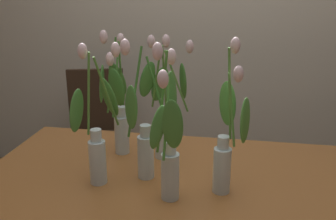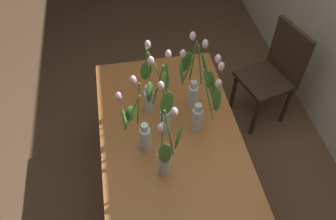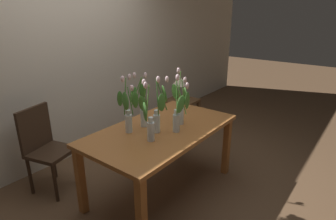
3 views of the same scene
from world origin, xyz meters
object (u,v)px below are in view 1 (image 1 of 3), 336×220
tulip_vase_1 (168,156)px  dining_chair (97,127)px  tulip_vase_3 (226,147)px  tulip_vase_4 (118,110)px  dining_table (171,195)px  tulip_vase_5 (147,135)px  tulip_vase_0 (163,110)px  tulip_vase_2 (97,138)px

tulip_vase_1 → dining_chair: bearing=121.2°
tulip_vase_3 → tulip_vase_4: (-0.50, 0.26, 0.03)m
dining_table → tulip_vase_5: (-0.09, -0.04, 0.28)m
dining_table → tulip_vase_4: tulip_vase_4 is taller
tulip_vase_0 → tulip_vase_3: 0.41m
dining_table → dining_chair: dining_chair is taller
tulip_vase_3 → tulip_vase_4: 0.57m
tulip_vase_2 → tulip_vase_3: tulip_vase_3 is taller
tulip_vase_2 → tulip_vase_3: (0.51, 0.01, -0.00)m
tulip_vase_4 → tulip_vase_5: bearing=-49.8°
tulip_vase_4 → tulip_vase_5: size_ratio=1.00×
tulip_vase_0 → tulip_vase_4: 0.21m
tulip_vase_0 → tulip_vase_1: (0.09, -0.41, -0.03)m
dining_chair → tulip_vase_5: bearing=-59.5°
tulip_vase_5 → tulip_vase_1: bearing=-54.4°
tulip_vase_1 → tulip_vase_4: bearing=128.4°
tulip_vase_3 → tulip_vase_4: tulip_vase_3 is taller
tulip_vase_0 → tulip_vase_3: bearing=-44.4°
tulip_vase_1 → tulip_vase_3: bearing=30.5°
dining_table → tulip_vase_1: bearing=-83.4°
tulip_vase_2 → dining_table: bearing=16.4°
tulip_vase_2 → dining_chair: bearing=111.3°
tulip_vase_3 → dining_chair: bearing=130.5°
dining_table → tulip_vase_1: 0.34m
dining_chair → tulip_vase_3: bearing=-49.5°
dining_table → tulip_vase_5: tulip_vase_5 is taller
dining_table → tulip_vase_4: bearing=146.5°
tulip_vase_5 → dining_chair: 1.30m
tulip_vase_2 → tulip_vase_3: bearing=0.7°
tulip_vase_1 → tulip_vase_5: (-0.11, 0.16, 0.01)m
dining_table → tulip_vase_4: 0.46m
tulip_vase_3 → tulip_vase_5: tulip_vase_3 is taller
tulip_vase_2 → tulip_vase_5: bearing=12.5°
tulip_vase_0 → dining_table: bearing=-71.5°
tulip_vase_0 → tulip_vase_1: size_ratio=0.94×
tulip_vase_4 → dining_chair: (-0.44, 0.84, -0.43)m
dining_chair → tulip_vase_2: bearing=-68.7°
dining_table → tulip_vase_0: (-0.07, 0.21, 0.31)m
tulip_vase_3 → dining_table: bearing=161.0°
tulip_vase_0 → tulip_vase_4: (-0.21, -0.03, 0.00)m
dining_table → tulip_vase_1: (0.02, -0.20, 0.28)m
tulip_vase_0 → tulip_vase_1: tulip_vase_1 is taller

